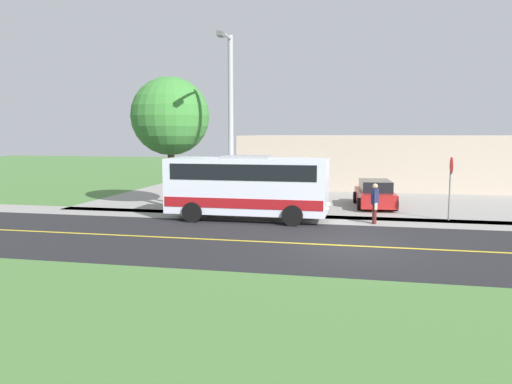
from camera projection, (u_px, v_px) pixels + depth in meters
ground_plane at (350, 246)px, 17.31m from camera, size 120.00×120.00×0.00m
road_surface at (350, 246)px, 17.31m from camera, size 8.00×100.00×0.01m
sidewalk at (353, 220)px, 22.36m from camera, size 2.40×100.00×0.01m
parking_lot_surface at (407, 201)px, 28.75m from camera, size 14.00×36.00×0.01m
road_centre_line at (350, 246)px, 17.31m from camera, size 0.16×100.00×0.00m
shuttle_bus_front at (247, 185)px, 22.47m from camera, size 2.68×7.34×2.92m
pedestrian_with_bags at (375, 202)px, 21.49m from camera, size 0.72×0.34×1.76m
stop_sign at (451, 177)px, 22.13m from camera, size 0.76×0.07×2.88m
street_light_pole at (230, 119)px, 22.66m from camera, size 1.97×0.24×8.34m
parked_car_near at (375, 194)px, 26.43m from camera, size 4.54×2.31×1.45m
tree_curbside at (170, 117)px, 25.88m from camera, size 4.10×4.10×6.87m
commercial_building at (402, 161)px, 37.19m from camera, size 10.00×23.26×3.76m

